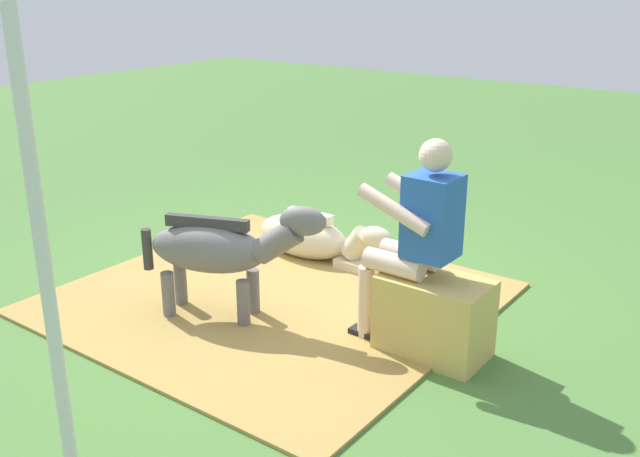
# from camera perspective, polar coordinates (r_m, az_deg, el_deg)

# --- Properties ---
(ground_plane) EXTENTS (24.00, 24.00, 0.00)m
(ground_plane) POSITION_cam_1_polar(r_m,az_deg,el_deg) (5.47, -1.79, -5.44)
(ground_plane) COLOR #4C7A38
(hay_patch) EXTENTS (2.91, 2.77, 0.02)m
(hay_patch) POSITION_cam_1_polar(r_m,az_deg,el_deg) (5.44, -3.72, -5.50)
(hay_patch) COLOR #AD8C47
(hay_patch) RESTS_ON ground
(hay_bale) EXTENTS (0.68, 0.43, 0.52)m
(hay_bale) POSITION_cam_1_polar(r_m,az_deg,el_deg) (4.65, 9.01, -6.87)
(hay_bale) COLOR tan
(hay_bale) RESTS_ON ground
(person_seated) EXTENTS (0.66, 0.42, 1.40)m
(person_seated) POSITION_cam_1_polar(r_m,az_deg,el_deg) (4.52, 7.49, -0.39)
(person_seated) COLOR beige
(person_seated) RESTS_ON ground
(pony_standing) EXTENTS (1.28, 0.69, 0.88)m
(pony_standing) POSITION_cam_1_polar(r_m,az_deg,el_deg) (4.99, -7.87, -1.65)
(pony_standing) COLOR slate
(pony_standing) RESTS_ON ground
(pony_lying) EXTENTS (1.33, 0.40, 0.42)m
(pony_lying) POSITION_cam_1_polar(r_m,az_deg,el_deg) (6.13, -0.62, -0.72)
(pony_lying) COLOR beige
(pony_lying) RESTS_ON ground
(tent_pole_left) EXTENTS (0.06, 0.06, 2.49)m
(tent_pole_left) POSITION_cam_1_polar(r_m,az_deg,el_deg) (3.05, -21.06, -2.16)
(tent_pole_left) COLOR silver
(tent_pole_left) RESTS_ON ground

